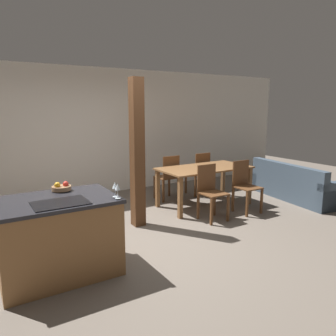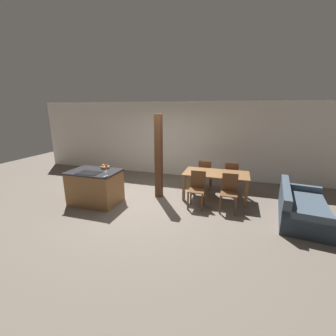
% 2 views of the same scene
% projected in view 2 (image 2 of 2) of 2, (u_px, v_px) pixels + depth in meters
% --- Properties ---
extents(ground_plane, '(16.00, 16.00, 0.00)m').
position_uv_depth(ground_plane, '(145.00, 202.00, 6.12)').
color(ground_plane, '#665B51').
extents(wall_back, '(11.20, 0.08, 2.70)m').
position_uv_depth(wall_back, '(173.00, 139.00, 8.32)').
color(wall_back, silver).
rests_on(wall_back, ground_plane).
extents(kitchen_island, '(1.29, 0.91, 0.89)m').
position_uv_depth(kitchen_island, '(95.00, 187.00, 5.97)').
color(kitchen_island, olive).
rests_on(kitchen_island, ground_plane).
extents(fruit_bowl, '(0.23, 0.23, 0.11)m').
position_uv_depth(fruit_bowl, '(105.00, 167.00, 6.09)').
color(fruit_bowl, '#99704C').
rests_on(fruit_bowl, kitchen_island).
extents(wine_glass_near, '(0.06, 0.06, 0.17)m').
position_uv_depth(wine_glass_near, '(104.00, 172.00, 5.31)').
color(wine_glass_near, silver).
rests_on(wine_glass_near, kitchen_island).
extents(wine_glass_middle, '(0.06, 0.06, 0.17)m').
position_uv_depth(wine_glass_middle, '(106.00, 171.00, 5.37)').
color(wine_glass_middle, silver).
rests_on(wine_glass_middle, kitchen_island).
extents(dining_table, '(1.75, 0.91, 0.75)m').
position_uv_depth(dining_table, '(216.00, 176.00, 6.18)').
color(dining_table, brown).
rests_on(dining_table, ground_plane).
extents(dining_chair_near_left, '(0.40, 0.40, 0.93)m').
position_uv_depth(dining_chair_near_left, '(197.00, 188.00, 5.71)').
color(dining_chair_near_left, brown).
rests_on(dining_chair_near_left, ground_plane).
extents(dining_chair_near_right, '(0.40, 0.40, 0.93)m').
position_uv_depth(dining_chair_near_right, '(229.00, 192.00, 5.48)').
color(dining_chair_near_right, brown).
rests_on(dining_chair_near_right, ground_plane).
extents(dining_chair_far_left, '(0.40, 0.40, 0.93)m').
position_uv_depth(dining_chair_far_left, '(205.00, 174.00, 6.96)').
color(dining_chair_far_left, brown).
rests_on(dining_chair_far_left, ground_plane).
extents(dining_chair_far_right, '(0.40, 0.40, 0.93)m').
position_uv_depth(dining_chair_far_right, '(231.00, 176.00, 6.74)').
color(dining_chair_far_right, brown).
rests_on(dining_chair_far_right, ground_plane).
extents(couch, '(1.19, 2.05, 0.75)m').
position_uv_depth(couch, '(301.00, 208.00, 5.13)').
color(couch, '#3D4C5B').
rests_on(couch, ground_plane).
extents(timber_post, '(0.18, 0.18, 2.32)m').
position_uv_depth(timber_post, '(159.00, 157.00, 6.23)').
color(timber_post, '#4C2D19').
rests_on(timber_post, ground_plane).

